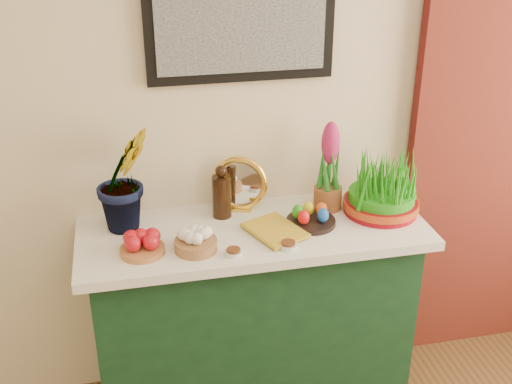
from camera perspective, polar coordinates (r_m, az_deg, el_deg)
sideboard at (r=2.84m, az=-0.22°, el=-11.37°), size 1.30×0.45×0.85m
tablecloth at (r=2.59m, az=-0.24°, el=-3.51°), size 1.40×0.55×0.04m
hyacinth_green at (r=2.52m, az=-11.72°, el=2.53°), size 0.36×0.34×0.56m
apple_bowl at (r=2.43m, az=-10.10°, el=-4.64°), size 0.20×0.20×0.09m
garlic_basket at (r=2.42m, az=-5.38°, el=-4.39°), size 0.19×0.19×0.09m
vinegar_cruet at (r=2.63m, az=-3.07°, el=-0.19°), size 0.08×0.08×0.23m
mirror at (r=2.68m, az=-1.47°, el=0.70°), size 0.24×0.13×0.24m
book at (r=2.48m, az=0.06°, el=-3.98°), size 0.24×0.28×0.03m
spice_dish_left at (r=2.39m, az=-2.01°, el=-5.37°), size 0.06×0.06×0.03m
spice_dish_right at (r=2.44m, az=2.88°, el=-4.74°), size 0.07×0.07×0.03m
egg_plate at (r=2.60m, az=4.90°, el=-2.26°), size 0.20×0.20×0.08m
hyacinth_pink at (r=2.67m, az=6.51°, el=1.92°), size 0.12×0.12×0.39m
wheatgrass_sabzeh at (r=2.70m, az=11.16°, el=0.40°), size 0.32×0.32×0.26m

